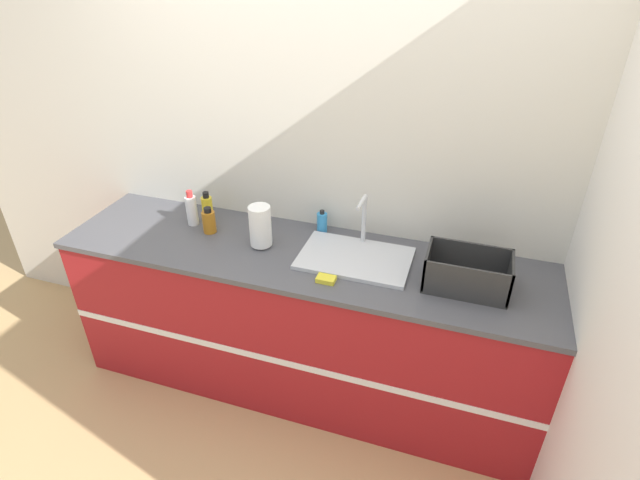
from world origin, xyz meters
TOP-DOWN VIEW (x-y plane):
  - ground_plane at (0.00, 0.00)m, footprint 12.00×12.00m
  - wall_back at (0.00, 0.67)m, footprint 4.98×0.06m
  - wall_right at (1.32, 0.32)m, footprint 0.06×2.64m
  - counter_cabinet at (0.00, 0.32)m, footprint 2.60×0.66m
  - sink at (0.28, 0.35)m, footprint 0.56×0.36m
  - paper_towel_roll at (-0.23, 0.32)m, footprint 0.12×0.12m
  - dish_rack at (0.83, 0.29)m, footprint 0.38×0.23m
  - bottle_amber at (-0.56, 0.37)m, footprint 0.07×0.07m
  - bottle_white_spray at (-0.69, 0.42)m, footprint 0.06×0.06m
  - bottle_yellow at (-0.63, 0.47)m, footprint 0.06×0.06m
  - soap_dispenser at (0.03, 0.57)m, footprint 0.06×0.06m
  - sponge at (0.20, 0.12)m, footprint 0.09×0.06m

SIDE VIEW (x-z plane):
  - ground_plane at x=0.00m, z-range 0.00..0.00m
  - counter_cabinet at x=0.00m, z-range 0.00..0.93m
  - sponge at x=0.20m, z-range 0.93..0.95m
  - sink at x=0.28m, z-range 0.80..1.10m
  - soap_dispenser at x=0.03m, z-range 0.92..1.05m
  - bottle_amber at x=-0.56m, z-range 0.92..1.07m
  - dish_rack at x=0.83m, z-range 0.91..1.08m
  - bottle_yellow at x=-0.63m, z-range 0.92..1.10m
  - bottle_white_spray at x=-0.69m, z-range 0.92..1.12m
  - paper_towel_roll at x=-0.23m, z-range 0.93..1.16m
  - wall_back at x=0.00m, z-range 0.00..2.60m
  - wall_right at x=1.32m, z-range 0.00..2.60m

